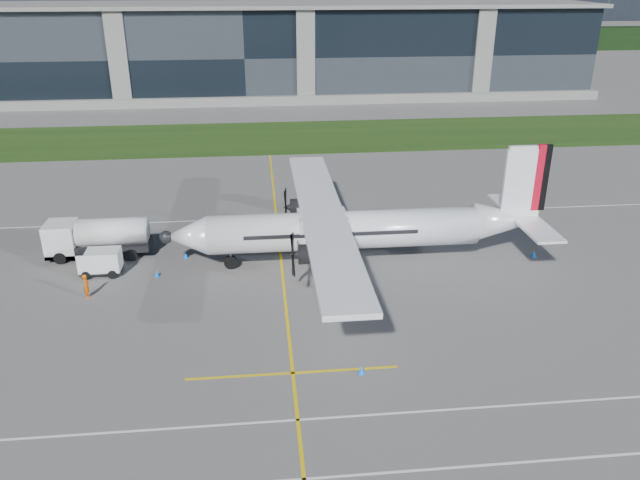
% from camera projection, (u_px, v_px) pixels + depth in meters
% --- Properties ---
extents(ground, '(400.00, 400.00, 0.00)m').
position_uv_depth(ground, '(245.00, 154.00, 76.74)').
color(ground, '#595654').
rests_on(ground, ground).
extents(grass_strip, '(400.00, 18.00, 0.04)m').
position_uv_depth(grass_strip, '(246.00, 138.00, 84.03)').
color(grass_strip, '#1E3A0F').
rests_on(grass_strip, ground).
extents(terminal_building, '(120.00, 20.00, 15.00)m').
position_uv_depth(terminal_building, '(245.00, 52.00, 110.24)').
color(terminal_building, black).
rests_on(terminal_building, ground).
extents(tree_line, '(400.00, 6.00, 6.00)m').
position_uv_depth(tree_line, '(248.00, 42.00, 166.77)').
color(tree_line, black).
rests_on(tree_line, ground).
extents(yellow_taxiway_centerline, '(0.20, 70.00, 0.01)m').
position_uv_depth(yellow_taxiway_centerline, '(280.00, 254.00, 49.65)').
color(yellow_taxiway_centerline, yellow).
rests_on(yellow_taxiway_centerline, ground).
extents(turboprop_aircraft, '(28.94, 30.01, 9.00)m').
position_uv_depth(turboprop_aircraft, '(358.00, 208.00, 46.45)').
color(turboprop_aircraft, white).
rests_on(turboprop_aircraft, ground).
extents(fuel_tanker_truck, '(8.26, 2.68, 3.10)m').
position_uv_depth(fuel_tanker_truck, '(91.00, 238.00, 48.77)').
color(fuel_tanker_truck, silver).
rests_on(fuel_tanker_truck, ground).
extents(baggage_tug, '(3.16, 1.90, 1.90)m').
position_uv_depth(baggage_tug, '(100.00, 262.00, 46.12)').
color(baggage_tug, silver).
rests_on(baggage_tug, ground).
extents(ground_crew_person, '(0.69, 0.89, 2.01)m').
position_uv_depth(ground_crew_person, '(86.00, 284.00, 42.77)').
color(ground_crew_person, '#F25907').
rests_on(ground_crew_person, ground).
extents(safety_cone_nose_stbd, '(0.36, 0.36, 0.50)m').
position_uv_depth(safety_cone_nose_stbd, '(186.00, 255.00, 48.98)').
color(safety_cone_nose_stbd, '#0E77F7').
rests_on(safety_cone_nose_stbd, ground).
extents(safety_cone_stbdwing, '(0.36, 0.36, 0.50)m').
position_uv_depth(safety_cone_stbdwing, '(310.00, 194.00, 62.33)').
color(safety_cone_stbdwing, '#0E77F7').
rests_on(safety_cone_stbdwing, ground).
extents(safety_cone_tail, '(0.36, 0.36, 0.50)m').
position_uv_depth(safety_cone_tail, '(534.00, 254.00, 49.19)').
color(safety_cone_tail, '#0E77F7').
rests_on(safety_cone_tail, ground).
extents(safety_cone_portwing, '(0.36, 0.36, 0.50)m').
position_uv_depth(safety_cone_portwing, '(361.00, 370.00, 34.94)').
color(safety_cone_portwing, '#0E77F7').
rests_on(safety_cone_portwing, ground).
extents(safety_cone_fwd, '(0.36, 0.36, 0.50)m').
position_uv_depth(safety_cone_fwd, '(157.00, 273.00, 46.00)').
color(safety_cone_fwd, '#0E77F7').
rests_on(safety_cone_fwd, ground).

